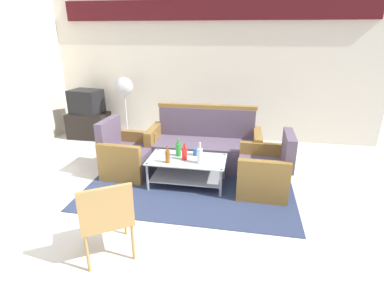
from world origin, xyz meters
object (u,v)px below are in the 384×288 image
armchair_right (265,172)px  wicker_chair (106,214)px  bottle_brown (168,156)px  bottle_green (178,149)px  coffee_table (187,168)px  television (86,102)px  cup (196,152)px  pedestal_fan (124,90)px  bottle_red (184,153)px  bottle_clear (200,155)px  tv_stand (89,125)px  couch (204,147)px  armchair_left (127,156)px

armchair_right → wicker_chair: armchair_right is taller
bottle_brown → bottle_green: 0.28m
coffee_table → television: television is taller
bottle_green → cup: 0.26m
bottle_brown → pedestal_fan: (-1.37, 1.93, 0.51)m
armchair_right → bottle_red: size_ratio=3.51×
bottle_clear → cup: bottle_clear is taller
bottle_brown → tv_stand: size_ratio=0.31×
pedestal_fan → cup: bearing=-43.1°
cup → wicker_chair: bearing=-107.5°
television → couch: bearing=167.6°
coffee_table → couch: bearing=78.8°
couch → wicker_chair: couch is taller
armchair_left → pedestal_fan: pedestal_fan is taller
bottle_brown → television: (-2.19, 1.88, 0.26)m
bottle_green → television: bearing=144.6°
armchair_left → television: bearing=-133.1°
coffee_table → bottle_red: 0.23m
bottle_brown → tv_stand: bearing=139.3°
coffee_table → wicker_chair: (-0.46, -1.61, 0.22)m
television → pedestal_fan: bearing=-168.3°
cup → wicker_chair: size_ratio=0.12×
television → bottle_brown: bearing=147.6°
bottle_brown → wicker_chair: 1.46m
armchair_left → tv_stand: 2.06m
couch → bottle_red: couch is taller
armchair_right → tv_stand: (-3.52, 1.68, -0.03)m
pedestal_fan → armchair_right: bearing=-32.7°
bottle_clear → tv_stand: bearing=145.3°
armchair_right → couch: bearing=53.8°
bottle_brown → television: size_ratio=0.38×
armchair_right → pedestal_fan: size_ratio=0.67×
couch → coffee_table: bearing=77.9°
tv_stand → armchair_right: bearing=-25.6°
television → pedestal_fan: pedestal_fan is taller
pedestal_fan → armchair_left: bearing=-68.2°
coffee_table → armchair_left: bearing=167.4°
tv_stand → cup: bearing=-31.5°
coffee_table → bottle_brown: (-0.24, -0.17, 0.23)m
television → cup: bearing=156.8°
armchair_right → bottle_red: bearing=93.4°
armchair_left → television: (-1.43, 1.49, 0.47)m
bottle_clear → bottle_green: size_ratio=1.13×
cup → tv_stand: bearing=148.5°
armchair_right → cup: armchair_right is taller
couch → armchair_right: bearing=142.2°
bottle_green → bottle_clear: bearing=-30.3°
bottle_red → armchair_left: bearing=165.4°
cup → television: (-2.53, 1.55, 0.30)m
bottle_clear → tv_stand: bottle_clear is taller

